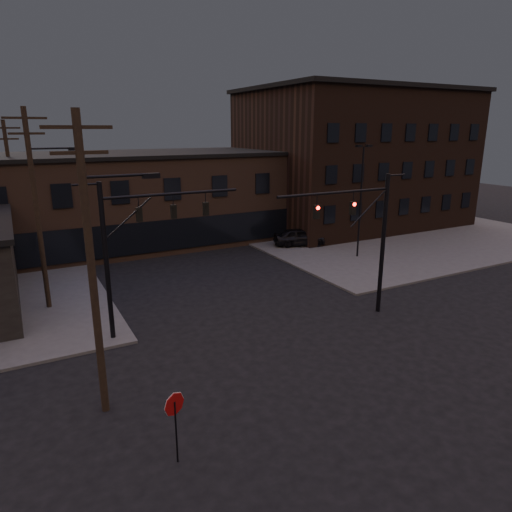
# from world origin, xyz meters

# --- Properties ---
(ground) EXTENTS (140.00, 140.00, 0.00)m
(ground) POSITION_xyz_m (0.00, 0.00, 0.00)
(ground) COLOR black
(ground) RESTS_ON ground
(sidewalk_ne) EXTENTS (30.00, 30.00, 0.15)m
(sidewalk_ne) POSITION_xyz_m (22.00, 22.00, 0.07)
(sidewalk_ne) COLOR #474744
(sidewalk_ne) RESTS_ON ground
(building_row) EXTENTS (40.00, 12.00, 8.00)m
(building_row) POSITION_xyz_m (0.00, 28.00, 4.00)
(building_row) COLOR brown
(building_row) RESTS_ON ground
(building_right) EXTENTS (22.00, 16.00, 14.00)m
(building_right) POSITION_xyz_m (22.00, 26.00, 7.00)
(building_right) COLOR black
(building_right) RESTS_ON ground
(traffic_signal_near) EXTENTS (7.12, 0.24, 8.00)m
(traffic_signal_near) POSITION_xyz_m (5.36, 4.50, 4.93)
(traffic_signal_near) COLOR black
(traffic_signal_near) RESTS_ON ground
(traffic_signal_far) EXTENTS (7.12, 0.24, 8.00)m
(traffic_signal_far) POSITION_xyz_m (-6.72, 8.00, 5.01)
(traffic_signal_far) COLOR black
(traffic_signal_far) RESTS_ON ground
(stop_sign) EXTENTS (0.72, 0.33, 2.48)m
(stop_sign) POSITION_xyz_m (-8.00, -1.99, 1.84)
(stop_sign) COLOR black
(stop_sign) RESTS_ON ground
(utility_pole_near) EXTENTS (3.70, 0.28, 11.00)m
(utility_pole_near) POSITION_xyz_m (-9.43, 2.00, 5.87)
(utility_pole_near) COLOR black
(utility_pole_near) RESTS_ON ground
(utility_pole_mid) EXTENTS (3.70, 0.28, 11.50)m
(utility_pole_mid) POSITION_xyz_m (-10.44, 14.00, 6.13)
(utility_pole_mid) COLOR black
(utility_pole_mid) RESTS_ON ground
(utility_pole_far) EXTENTS (2.20, 0.28, 11.00)m
(utility_pole_far) POSITION_xyz_m (-11.50, 26.00, 5.78)
(utility_pole_far) COLOR black
(utility_pole_far) RESTS_ON ground
(lot_light_a) EXTENTS (1.50, 0.28, 9.14)m
(lot_light_a) POSITION_xyz_m (13.00, 14.00, 5.51)
(lot_light_a) COLOR black
(lot_light_a) RESTS_ON ground
(lot_light_b) EXTENTS (1.50, 0.28, 9.14)m
(lot_light_b) POSITION_xyz_m (19.00, 19.00, 5.51)
(lot_light_b) COLOR black
(lot_light_b) RESTS_ON ground
(parked_car_lot_a) EXTENTS (5.00, 3.34, 1.58)m
(parked_car_lot_a) POSITION_xyz_m (10.79, 19.34, 0.94)
(parked_car_lot_a) COLOR black
(parked_car_lot_a) RESTS_ON sidewalk_ne
(parked_car_lot_b) EXTENTS (4.26, 2.08, 1.19)m
(parked_car_lot_b) POSITION_xyz_m (15.80, 22.60, 0.75)
(parked_car_lot_b) COLOR silver
(parked_car_lot_b) RESTS_ON sidewalk_ne
(car_crossing) EXTENTS (3.42, 4.91, 1.53)m
(car_crossing) POSITION_xyz_m (-2.82, 25.00, 0.77)
(car_crossing) COLOR black
(car_crossing) RESTS_ON ground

